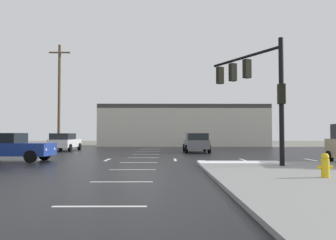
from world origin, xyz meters
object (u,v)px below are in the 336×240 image
(fire_hydrant, at_px, (325,165))
(sedan_blue, at_px, (8,146))
(sedan_grey, at_px, (196,142))
(utility_pole_distant, at_px, (59,94))
(sedan_white, at_px, (65,142))
(traffic_signal_mast, at_px, (255,82))

(fire_hydrant, bearing_deg, sedan_blue, 147.84)
(sedan_grey, height_order, utility_pole_distant, utility_pole_distant)
(sedan_white, relative_size, utility_pole_distant, 0.42)
(traffic_signal_mast, relative_size, sedan_grey, 1.26)
(fire_hydrant, relative_size, sedan_grey, 0.17)
(utility_pole_distant, bearing_deg, traffic_signal_mast, -52.82)
(traffic_signal_mast, distance_m, sedan_blue, 13.82)
(traffic_signal_mast, xyz_separation_m, sedan_grey, (-1.82, 12.66, -3.27))
(fire_hydrant, distance_m, sedan_white, 25.85)
(sedan_blue, distance_m, sedan_grey, 15.10)
(sedan_blue, height_order, sedan_grey, same)
(sedan_grey, relative_size, sedan_white, 0.99)
(traffic_signal_mast, bearing_deg, sedan_grey, -17.53)
(fire_hydrant, bearing_deg, sedan_grey, 97.87)
(sedan_blue, xyz_separation_m, sedan_white, (-0.32, 12.80, 0.00))
(sedan_blue, height_order, sedan_white, same)
(sedan_white, bearing_deg, utility_pole_distant, 23.74)
(sedan_white, bearing_deg, fire_hydrant, -144.43)
(traffic_signal_mast, xyz_separation_m, fire_hydrant, (0.77, -6.08, -3.58))
(traffic_signal_mast, distance_m, sedan_grey, 13.20)
(traffic_signal_mast, relative_size, utility_pole_distant, 0.53)
(fire_hydrant, height_order, sedan_white, sedan_white)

